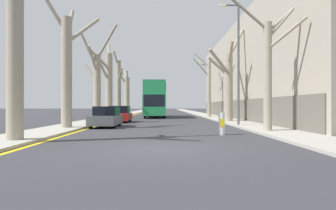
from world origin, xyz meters
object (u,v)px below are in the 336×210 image
Objects in this scene: parked_car_1 at (120,115)px; street_tree_right_2 at (208,85)px; street_tree_left_2 at (97,82)px; street_tree_right_0 at (268,68)px; street_tree_left_1 at (67,66)px; traffic_bollard at (222,124)px; street_tree_right_1 at (228,82)px; street_tree_left_5 at (126,93)px; street_tree_left_3 at (108,83)px; parked_car_0 at (106,117)px; street_tree_left_4 at (118,87)px; lamp_post at (237,58)px; double_decker_bus at (156,98)px; street_tree_left_0 at (16,36)px.

street_tree_right_2 is at bearing 48.61° from parked_car_1.
street_tree_right_0 is at bearing -40.42° from street_tree_left_2.
street_tree_left_2 is (0.23, 7.16, -0.44)m from street_tree_left_1.
street_tree_right_0 is at bearing 24.66° from traffic_bollard.
street_tree_right_1 reaches higher than street_tree_left_2.
street_tree_left_2 is at bearing -89.73° from street_tree_left_5.
street_tree_right_1 is (11.74, -6.13, -0.32)m from street_tree_left_3.
parked_car_0 is (-9.59, 4.43, -2.82)m from street_tree_right_0.
street_tree_left_4 is 7.79× the size of traffic_bollard.
street_tree_left_4 reaches higher than parked_car_0.
lamp_post is (10.92, -4.94, 1.31)m from street_tree_left_2.
street_tree_right_2 is 16.47m from lamp_post.
parked_car_1 is (2.11, -5.87, -3.22)m from street_tree_left_3.
street_tree_right_2 is 14.72m from parked_car_1.
parked_car_0 is (2.07, 1.85, -3.26)m from street_tree_left_1.
double_decker_bus is at bearing 80.83° from parked_car_0.
street_tree_left_0 is 8.42× the size of traffic_bollard.
street_tree_left_1 reaches higher than parked_car_1.
street_tree_left_0 is 27.78m from street_tree_left_4.
traffic_bollard is at bearing -80.32° from double_decker_bus.
lamp_post is at bearing -95.77° from street_tree_right_1.
street_tree_left_4 is 13.61m from parked_car_1.
street_tree_left_2 reaches higher than double_decker_bus.
street_tree_left_2 is 0.95× the size of street_tree_left_4.
double_decker_bus is at bearing 79.81° from street_tree_left_0.
street_tree_right_2 is (11.32, 11.51, 0.56)m from street_tree_left_2.
street_tree_right_0 is at bearing -63.57° from street_tree_left_4.
street_tree_left_3 is (-0.03, 13.79, -0.02)m from street_tree_left_1.
street_tree_left_2 is 15.01m from street_tree_right_0.
street_tree_right_2 is at bearing 88.63° from lamp_post.
street_tree_left_1 is 0.98× the size of street_tree_right_1.
street_tree_right_2 is (-0.11, 21.24, 0.56)m from street_tree_right_0.
parked_car_0 is (-2.85, -17.66, -1.80)m from double_decker_bus.
street_tree_left_0 is at bearing -89.90° from street_tree_left_5.
street_tree_left_4 is (-0.04, 20.95, 0.03)m from street_tree_left_1.
street_tree_left_1 is 1.02× the size of street_tree_left_2.
street_tree_left_3 reaches higher than street_tree_left_5.
street_tree_left_2 is at bearing 128.27° from traffic_bollard.
street_tree_right_2 is at bearing 58.26° from street_tree_left_1.
street_tree_right_0 is 4.22m from traffic_bollard.
street_tree_left_3 is 1.19× the size of street_tree_left_5.
street_tree_left_3 is at bearing 116.89° from traffic_bollard.
traffic_bollard is (8.95, -24.80, -3.40)m from street_tree_left_4.
lamp_post is at bearing -91.37° from street_tree_right_2.
street_tree_right_1 is 12.21m from traffic_bollard.
street_tree_right_1 reaches higher than parked_car_0.
double_decker_bus is 23.77m from traffic_bollard.
double_decker_bus reaches higher than parked_car_0.
traffic_bollard is (-2.25, -6.06, -4.24)m from lamp_post.
street_tree_right_1 is 7.74× the size of traffic_bollard.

